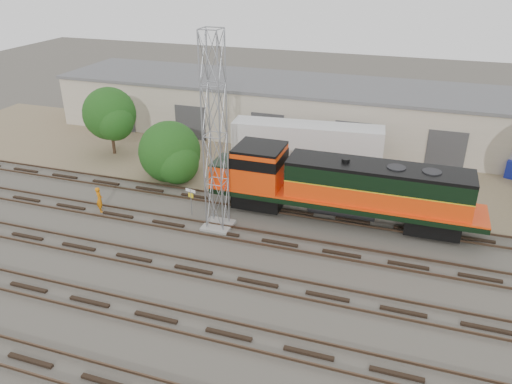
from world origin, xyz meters
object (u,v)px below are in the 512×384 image
(worker, at_px, (99,200))
(semi_trailer, at_px, (310,141))
(signal_tower, at_px, (215,139))
(locomotive, at_px, (339,186))

(worker, distance_m, semi_trailer, 17.92)
(signal_tower, height_order, worker, signal_tower)
(signal_tower, xyz_separation_m, worker, (-8.92, -0.63, -5.40))
(signal_tower, relative_size, worker, 6.80)
(signal_tower, height_order, semi_trailer, signal_tower)
(signal_tower, distance_m, worker, 10.45)
(worker, xyz_separation_m, semi_trailer, (12.46, 12.79, 1.51))
(worker, bearing_deg, locomotive, -120.81)
(semi_trailer, bearing_deg, locomotive, -70.79)
(locomotive, height_order, worker, locomotive)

